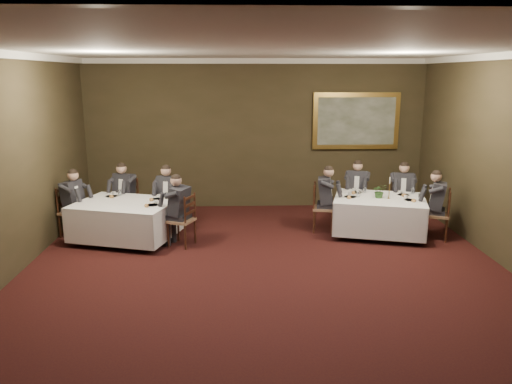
{
  "coord_description": "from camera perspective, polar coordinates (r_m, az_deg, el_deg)",
  "views": [
    {
      "loc": [
        -0.45,
        -6.81,
        3.15
      ],
      "look_at": [
        -0.12,
        1.62,
        1.15
      ],
      "focal_mm": 35.0,
      "sensor_mm": 36.0,
      "label": 1
    }
  ],
  "objects": [
    {
      "name": "place_setting_table_main",
      "position": [
        10.55,
        11.63,
        0.17
      ],
      "size": [
        0.33,
        0.31,
        0.14
      ],
      "color": "white",
      "rests_on": "table_main"
    },
    {
      "name": "painting",
      "position": [
        12.13,
        11.36,
        7.96
      ],
      "size": [
        2.05,
        0.09,
        1.33
      ],
      "color": "gold",
      "rests_on": "back_wall"
    },
    {
      "name": "diner_main_backleft",
      "position": [
        11.09,
        11.42,
        -0.69
      ],
      "size": [
        0.54,
        0.58,
        1.35
      ],
      "rotation": [
        0.0,
        0.0,
        2.81
      ],
      "color": "black",
      "rests_on": "chair_main_backleft"
    },
    {
      "name": "chair_sec_endleft",
      "position": [
        10.56,
        -20.17,
        -3.25
      ],
      "size": [
        0.55,
        0.56,
        1.0
      ],
      "rotation": [
        0.0,
        0.0,
        -1.93
      ],
      "color": "brown",
      "rests_on": "ground"
    },
    {
      "name": "diner_main_endleft",
      "position": [
        10.26,
        7.72,
        -1.68
      ],
      "size": [
        0.55,
        0.49,
        1.35
      ],
      "rotation": [
        0.0,
        0.0,
        -1.77
      ],
      "color": "black",
      "rests_on": "chair_main_endleft"
    },
    {
      "name": "chair_main_endright",
      "position": [
        10.37,
        20.0,
        -3.54
      ],
      "size": [
        0.55,
        0.57,
        1.0
      ],
      "rotation": [
        0.0,
        0.0,
        1.19
      ],
      "color": "brown",
      "rests_on": "ground"
    },
    {
      "name": "diner_sec_endright",
      "position": [
        9.42,
        -8.54,
        -3.07
      ],
      "size": [
        0.6,
        0.56,
        1.35
      ],
      "rotation": [
        0.0,
        0.0,
        1.17
      ],
      "color": "black",
      "rests_on": "chair_sec_endright"
    },
    {
      "name": "crown_molding",
      "position": [
        6.83,
        1.61,
        15.77
      ],
      "size": [
        8.0,
        10.0,
        0.12
      ],
      "color": "white",
      "rests_on": "back_wall"
    },
    {
      "name": "diner_sec_endleft",
      "position": [
        10.5,
        -20.22,
        -2.06
      ],
      "size": [
        0.59,
        0.54,
        1.35
      ],
      "rotation": [
        0.0,
        0.0,
        -1.93
      ],
      "color": "black",
      "rests_on": "chair_sec_endleft"
    },
    {
      "name": "ceiling",
      "position": [
        6.83,
        1.61,
        16.27
      ],
      "size": [
        8.0,
        10.0,
        0.1
      ],
      "primitive_type": "cube",
      "color": "silver",
      "rests_on": "back_wall"
    },
    {
      "name": "chair_sec_backleft",
      "position": [
        10.99,
        -14.56,
        -2.22
      ],
      "size": [
        0.56,
        0.55,
        1.0
      ],
      "rotation": [
        0.0,
        0.0,
        2.76
      ],
      "color": "brown",
      "rests_on": "ground"
    },
    {
      "name": "candlestick",
      "position": [
        10.1,
        14.98,
        0.17
      ],
      "size": [
        0.06,
        0.06,
        0.44
      ],
      "color": "#A97C33",
      "rests_on": "table_main"
    },
    {
      "name": "table_main",
      "position": [
        10.24,
        13.87,
        -2.35
      ],
      "size": [
        2.05,
        1.76,
        0.67
      ],
      "rotation": [
        0.0,
        0.0,
        -0.27
      ],
      "color": "black",
      "rests_on": "ground"
    },
    {
      "name": "back_wall",
      "position": [
        11.9,
        -0.05,
        6.58
      ],
      "size": [
        8.0,
        0.1,
        3.5
      ],
      "primitive_type": "cube",
      "color": "#322B19",
      "rests_on": "ground"
    },
    {
      "name": "chair_sec_backright",
      "position": [
        10.57,
        -9.86,
        -2.6
      ],
      "size": [
        0.53,
        0.51,
        1.0
      ],
      "rotation": [
        0.0,
        0.0,
        2.89
      ],
      "color": "brown",
      "rests_on": "ground"
    },
    {
      "name": "chair_main_backright",
      "position": [
        11.18,
        16.21,
        -2.06
      ],
      "size": [
        0.51,
        0.5,
        1.0
      ],
      "rotation": [
        0.0,
        0.0,
        2.94
      ],
      "color": "brown",
      "rests_on": "ground"
    },
    {
      "name": "centerpiece",
      "position": [
        10.13,
        13.95,
        0.18
      ],
      "size": [
        0.28,
        0.25,
        0.3
      ],
      "primitive_type": "imported",
      "rotation": [
        0.0,
        0.0,
        -0.06
      ],
      "color": "#2D5926",
      "rests_on": "table_main"
    },
    {
      "name": "diner_main_backright",
      "position": [
        11.11,
        16.29,
        -0.94
      ],
      "size": [
        0.49,
        0.55,
        1.35
      ],
      "rotation": [
        0.0,
        0.0,
        2.94
      ],
      "color": "black",
      "rests_on": "chair_main_backright"
    },
    {
      "name": "chair_main_endleft",
      "position": [
        10.32,
        7.62,
        -2.9
      ],
      "size": [
        0.5,
        0.51,
        1.0
      ],
      "rotation": [
        0.0,
        0.0,
        -1.77
      ],
      "color": "brown",
      "rests_on": "ground"
    },
    {
      "name": "ground",
      "position": [
        7.52,
        1.43,
        -11.45
      ],
      "size": [
        10.0,
        10.0,
        0.0
      ],
      "primitive_type": "plane",
      "color": "black",
      "rests_on": "ground"
    },
    {
      "name": "diner_sec_backright",
      "position": [
        10.5,
        -9.93,
        -1.42
      ],
      "size": [
        0.51,
        0.56,
        1.35
      ],
      "rotation": [
        0.0,
        0.0,
        2.89
      ],
      "color": "black",
      "rests_on": "chair_sec_backright"
    },
    {
      "name": "place_setting_table_second",
      "position": [
        10.41,
        -15.86,
        -0.25
      ],
      "size": [
        0.33,
        0.31,
        0.14
      ],
      "color": "white",
      "rests_on": "table_second"
    },
    {
      "name": "chair_main_backleft",
      "position": [
        11.16,
        11.37,
        -1.81
      ],
      "size": [
        0.55,
        0.54,
        1.0
      ],
      "rotation": [
        0.0,
        0.0,
        2.81
      ],
      "color": "brown",
      "rests_on": "ground"
    },
    {
      "name": "table_second",
      "position": [
        9.92,
        -14.67,
        -2.9
      ],
      "size": [
        2.14,
        1.85,
        0.67
      ],
      "rotation": [
        0.0,
        0.0,
        -0.28
      ],
      "color": "black",
      "rests_on": "ground"
    },
    {
      "name": "chair_sec_endright",
      "position": [
        9.48,
        -8.43,
        -4.4
      ],
      "size": [
        0.56,
        0.57,
        1.0
      ],
      "rotation": [
        0.0,
        0.0,
        1.17
      ],
      "color": "brown",
      "rests_on": "ground"
    },
    {
      "name": "diner_main_endright",
      "position": [
        10.31,
        20.04,
        -2.31
      ],
      "size": [
        0.59,
        0.55,
        1.35
      ],
      "rotation": [
        0.0,
        0.0,
        1.19
      ],
      "color": "black",
      "rests_on": "chair_main_endright"
    },
    {
      "name": "diner_sec_backleft",
      "position": [
        10.92,
        -14.66,
        -1.08
      ],
      "size": [
        0.55,
        0.59,
        1.35
      ],
      "rotation": [
        0.0,
        0.0,
        2.76
      ],
      "color": "black",
      "rests_on": "chair_sec_backleft"
    }
  ]
}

